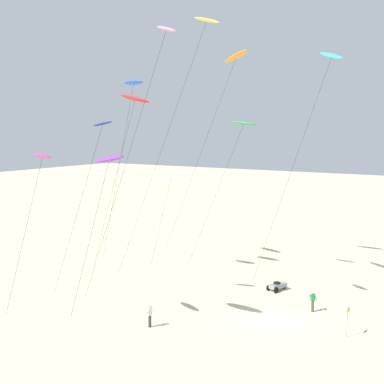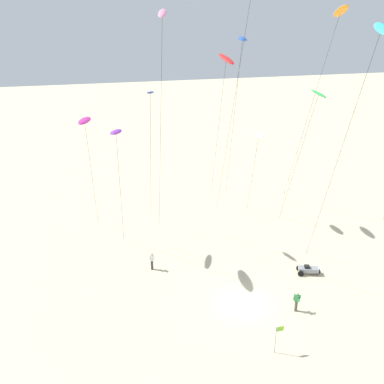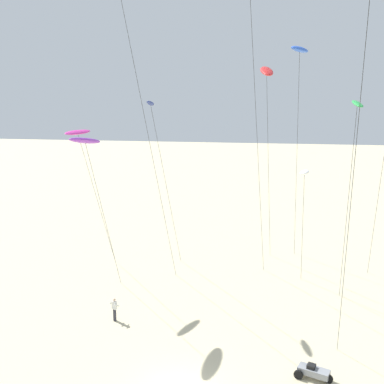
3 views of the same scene
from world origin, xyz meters
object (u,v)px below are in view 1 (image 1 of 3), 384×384
kite_navy (101,129)px  beach_buggy (278,286)px  kite_magenta (42,157)px  kite_purple (109,160)px  kite_orange (236,58)px  kite_white (171,177)px  kite_flyer_middle (313,301)px  kite_cyan (330,59)px  kite_green (243,126)px  kite_blue (133,83)px  kite_pink (164,36)px  marker_flag (348,316)px  kite_red (135,100)px  kite_flyer_nearest (150,315)px  kite_yellow (205,24)px

kite_navy → beach_buggy: kite_navy is taller
kite_magenta → kite_purple: kite_magenta is taller
kite_orange → kite_magenta: (-22.49, 3.31, -8.95)m
kite_white → kite_flyer_middle: 18.56m
kite_cyan → kite_magenta: size_ratio=1.63×
kite_green → kite_purple: bearing=175.0°
kite_blue → kite_purple: bearing=-147.5°
kite_white → kite_pink: (-11.60, -7.40, 11.25)m
kite_blue → beach_buggy: size_ratio=9.14×
kite_pink → marker_flag: (4.66, -12.26, -19.47)m
kite_navy → kite_red: (8.40, 3.25, 2.75)m
kite_magenta → kite_navy: size_ratio=0.85×
kite_white → kite_red: (-3.09, 1.99, 7.50)m
kite_white → kite_green: bearing=-71.3°
kite_flyer_nearest → kite_orange: bearing=7.7°
kite_pink → kite_purple: bearing=148.5°
kite_purple → kite_yellow: kite_yellow is taller
kite_navy → kite_flyer_nearest: 14.75m
kite_green → kite_red: size_ratio=0.85×
kite_white → kite_magenta: 17.72m
kite_cyan → kite_yellow: kite_yellow is taller
kite_cyan → kite_red: (-4.04, 17.36, -3.02)m
kite_pink → kite_red: (8.51, 9.39, -3.76)m
kite_green → kite_yellow: 10.60m
kite_pink → kite_yellow: 7.72m
kite_navy → kite_yellow: 12.40m
kite_white → kite_magenta: kite_magenta is taller
kite_magenta → kite_red: 15.43m
kite_navy → marker_flag: 22.96m
kite_white → kite_magenta: size_ratio=0.78×
kite_orange → marker_flag: bearing=-128.2°
kite_cyan → kite_pink: 14.88m
kite_pink → kite_flyer_middle: 23.27m
kite_flyer_middle → kite_magenta: bearing=133.3°
kite_flyer_middle → kite_pink: bearing=133.5°
kite_blue → kite_red: (-2.54, -2.16, -1.76)m
kite_flyer_nearest → kite_blue: bearing=41.7°
kite_cyan → kite_flyer_nearest: (-13.89, 8.48, -19.33)m
kite_flyer_middle → kite_blue: bearing=81.7°
kite_pink → kite_yellow: size_ratio=0.91×
kite_white → kite_flyer_middle: (-3.48, -15.95, -8.81)m
kite_blue → kite_purple: kite_blue is taller
kite_white → kite_cyan: bearing=-86.5°
kite_purple → kite_blue: bearing=32.5°
kite_magenta → kite_flyer_nearest: bearing=-51.8°
kite_pink → beach_buggy: size_ratio=10.30×
kite_cyan → kite_orange: kite_orange is taller
kite_flyer_middle → kite_yellow: bearing=94.6°
kite_green → kite_magenta: 20.62m
kite_pink → kite_flyer_middle: kite_pink is taller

